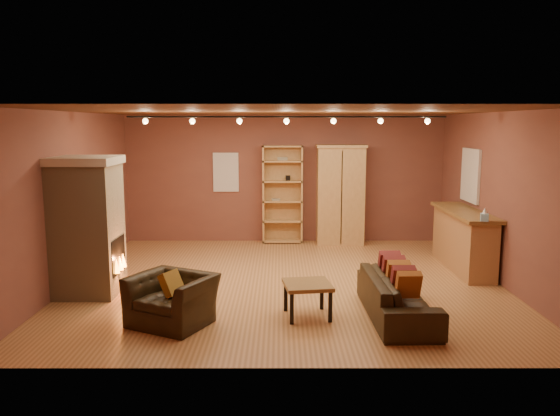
{
  "coord_description": "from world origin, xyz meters",
  "views": [
    {
      "loc": [
        -0.11,
        -8.79,
        2.6
      ],
      "look_at": [
        -0.11,
        0.2,
        1.22
      ],
      "focal_mm": 35.0,
      "sensor_mm": 36.0,
      "label": 1
    }
  ],
  "objects_px": {
    "armchair": "(172,291)",
    "bar_counter": "(463,239)",
    "coffee_table": "(307,288)",
    "armoire": "(340,194)",
    "bookcase": "(283,193)",
    "fireplace": "(88,226)",
    "loveseat": "(397,289)"
  },
  "relations": [
    {
      "from": "bookcase",
      "to": "coffee_table",
      "type": "relative_size",
      "value": 3.06
    },
    {
      "from": "bar_counter",
      "to": "bookcase",
      "type": "bearing_deg",
      "value": 144.7
    },
    {
      "from": "bar_counter",
      "to": "armoire",
      "type": "bearing_deg",
      "value": 132.96
    },
    {
      "from": "bookcase",
      "to": "armoire",
      "type": "bearing_deg",
      "value": -7.3
    },
    {
      "from": "armoire",
      "to": "coffee_table",
      "type": "height_order",
      "value": "armoire"
    },
    {
      "from": "fireplace",
      "to": "coffee_table",
      "type": "bearing_deg",
      "value": -17.47
    },
    {
      "from": "bookcase",
      "to": "loveseat",
      "type": "height_order",
      "value": "bookcase"
    },
    {
      "from": "fireplace",
      "to": "bar_counter",
      "type": "xyz_separation_m",
      "value": [
        6.24,
        1.44,
        -0.51
      ]
    },
    {
      "from": "armchair",
      "to": "bookcase",
      "type": "bearing_deg",
      "value": 100.09
    },
    {
      "from": "fireplace",
      "to": "bookcase",
      "type": "height_order",
      "value": "bookcase"
    },
    {
      "from": "bar_counter",
      "to": "loveseat",
      "type": "relative_size",
      "value": 1.13
    },
    {
      "from": "fireplace",
      "to": "armchair",
      "type": "xyz_separation_m",
      "value": [
        1.52,
        -1.31,
        -0.62
      ]
    },
    {
      "from": "bookcase",
      "to": "armoire",
      "type": "xyz_separation_m",
      "value": [
        1.26,
        -0.16,
        -0.0
      ]
    },
    {
      "from": "armoire",
      "to": "armchair",
      "type": "height_order",
      "value": "armoire"
    },
    {
      "from": "bookcase",
      "to": "armoire",
      "type": "distance_m",
      "value": 1.27
    },
    {
      "from": "bookcase",
      "to": "fireplace",
      "type": "bearing_deg",
      "value": -128.7
    },
    {
      "from": "bookcase",
      "to": "bar_counter",
      "type": "distance_m",
      "value": 4.02
    },
    {
      "from": "armoire",
      "to": "bar_counter",
      "type": "bearing_deg",
      "value": -47.04
    },
    {
      "from": "loveseat",
      "to": "bar_counter",
      "type": "bearing_deg",
      "value": -35.56
    },
    {
      "from": "bar_counter",
      "to": "coffee_table",
      "type": "distance_m",
      "value": 3.84
    },
    {
      "from": "armchair",
      "to": "coffee_table",
      "type": "xyz_separation_m",
      "value": [
        1.79,
        0.27,
        -0.04
      ]
    },
    {
      "from": "armoire",
      "to": "loveseat",
      "type": "height_order",
      "value": "armoire"
    },
    {
      "from": "armoire",
      "to": "loveseat",
      "type": "bearing_deg",
      "value": -86.62
    },
    {
      "from": "bar_counter",
      "to": "loveseat",
      "type": "distance_m",
      "value": 3.04
    },
    {
      "from": "armchair",
      "to": "bar_counter",
      "type": "bearing_deg",
      "value": 56.59
    },
    {
      "from": "armoire",
      "to": "bar_counter",
      "type": "xyz_separation_m",
      "value": [
        1.99,
        -2.14,
        -0.54
      ]
    },
    {
      "from": "bar_counter",
      "to": "coffee_table",
      "type": "height_order",
      "value": "bar_counter"
    },
    {
      "from": "bookcase",
      "to": "coffee_table",
      "type": "distance_m",
      "value": 4.84
    },
    {
      "from": "armchair",
      "to": "coffee_table",
      "type": "bearing_deg",
      "value": 35.02
    },
    {
      "from": "coffee_table",
      "to": "armoire",
      "type": "bearing_deg",
      "value": 78.47
    },
    {
      "from": "loveseat",
      "to": "fireplace",
      "type": "bearing_deg",
      "value": 75.54
    },
    {
      "from": "armoire",
      "to": "bar_counter",
      "type": "distance_m",
      "value": 2.97
    }
  ]
}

